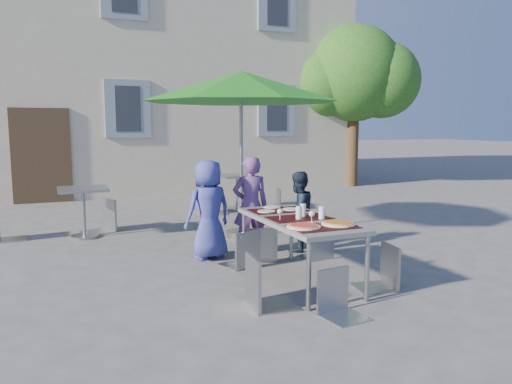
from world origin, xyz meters
name	(u,v)px	position (x,y,z in m)	size (l,w,h in m)	color
ground	(234,287)	(0.00, 0.00, 0.00)	(90.00, 90.00, 0.00)	#4F4F51
building	(106,26)	(0.00, 11.50, 4.85)	(13.60, 8.20, 11.10)	#BBB096
tree	(355,75)	(6.55, 7.54, 3.25)	(3.60, 3.00, 4.70)	#47321E
dining_table	(299,223)	(0.77, -0.10, 0.70)	(0.80, 1.85, 0.76)	#4C4C51
pizza_near_left	(303,226)	(0.56, -0.61, 0.77)	(0.36, 0.36, 0.03)	white
pizza_near_right	(338,223)	(0.97, -0.62, 0.77)	(0.37, 0.37, 0.03)	white
glassware	(305,212)	(0.81, -0.18, 0.83)	(0.52, 0.44, 0.15)	silver
place_settings	(277,209)	(0.77, 0.50, 0.76)	(0.61, 0.48, 0.01)	white
child_0	(209,210)	(0.11, 1.27, 0.68)	(0.66, 0.43, 1.35)	#38419C
child_1	(250,205)	(0.72, 1.28, 0.69)	(0.50, 0.33, 1.38)	#633D7D
child_2	(298,211)	(1.42, 1.18, 0.58)	(0.56, 0.32, 1.15)	#192338
chair_0	(243,226)	(0.39, 0.71, 0.53)	(0.51, 0.52, 0.91)	gray
chair_1	(261,223)	(0.70, 0.85, 0.53)	(0.46, 0.47, 0.90)	gray
chair_2	(319,224)	(1.48, 0.68, 0.49)	(0.41, 0.42, 0.84)	#8E9499
chair_3	(263,249)	(0.06, -0.71, 0.59)	(0.49, 0.49, 1.01)	#90949B
chair_4	(383,240)	(1.53, -0.66, 0.54)	(0.48, 0.47, 0.92)	gray
chair_5	(339,266)	(0.64, -1.18, 0.49)	(0.42, 0.42, 0.84)	#92979E
patio_umbrella	(241,88)	(0.98, 2.30, 2.39)	(3.09, 3.09, 2.65)	#9B9DA2
cafe_table_0	(83,202)	(-1.37, 3.26, 0.58)	(0.76, 0.76, 0.81)	#9B9DA2
bg_chair_l_0	(4,206)	(-2.54, 3.53, 0.56)	(0.43, 0.43, 0.95)	#91979C
bg_chair_r_0	(102,195)	(-1.04, 3.65, 0.62)	(0.61, 0.61, 1.05)	gray
cafe_table_1	(237,186)	(1.84, 4.83, 0.52)	(0.71, 0.71, 0.76)	#9B9DA2
bg_chair_l_1	(212,186)	(1.21, 4.57, 0.57)	(0.56, 0.55, 0.96)	gray
bg_chair_r_1	(274,187)	(2.52, 4.39, 0.52)	(0.49, 0.48, 0.89)	gray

